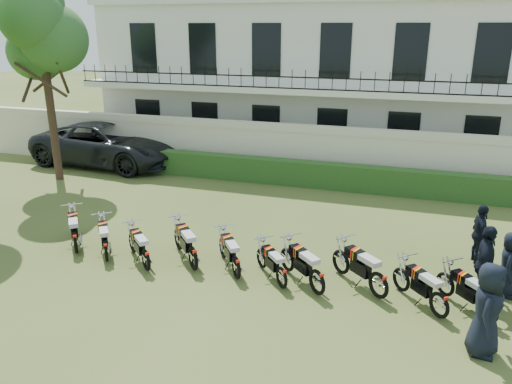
# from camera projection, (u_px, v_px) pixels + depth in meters

# --- Properties ---
(ground) EXTENTS (100.00, 100.00, 0.00)m
(ground) POSITION_uv_depth(u_px,v_px,m) (213.00, 258.00, 13.74)
(ground) COLOR #3E4C1E
(ground) RESTS_ON ground
(perimeter_wall) EXTENTS (30.00, 0.35, 2.30)m
(perimeter_wall) POSITION_uv_depth(u_px,v_px,m) (287.00, 151.00, 20.59)
(perimeter_wall) COLOR beige
(perimeter_wall) RESTS_ON ground
(hedge) EXTENTS (18.00, 0.60, 1.00)m
(hedge) POSITION_uv_depth(u_px,v_px,m) (306.00, 174.00, 19.79)
(hedge) COLOR #213F16
(hedge) RESTS_ON ground
(building) EXTENTS (20.40, 9.60, 7.40)m
(building) POSITION_uv_depth(u_px,v_px,m) (317.00, 75.00, 25.17)
(building) COLOR silver
(building) RESTS_ON ground
(tree_west_near) EXTENTS (3.40, 3.20, 7.90)m
(tree_west_near) POSITION_uv_depth(u_px,v_px,m) (41.00, 31.00, 18.98)
(tree_west_near) COLOR #473323
(tree_west_near) RESTS_ON ground
(motorcycle_0) EXTENTS (1.28, 1.59, 1.06)m
(motorcycle_0) POSITION_uv_depth(u_px,v_px,m) (75.00, 238.00, 13.86)
(motorcycle_0) COLOR black
(motorcycle_0) RESTS_ON ground
(motorcycle_1) EXTENTS (1.17, 1.51, 0.99)m
(motorcycle_1) POSITION_uv_depth(u_px,v_px,m) (105.00, 246.00, 13.39)
(motorcycle_1) COLOR black
(motorcycle_1) RESTS_ON ground
(motorcycle_2) EXTENTS (1.40, 1.33, 1.00)m
(motorcycle_2) POSITION_uv_depth(u_px,v_px,m) (146.00, 255.00, 12.87)
(motorcycle_2) COLOR black
(motorcycle_2) RESTS_ON ground
(motorcycle_3) EXTENTS (1.42, 1.57, 1.10)m
(motorcycle_3) POSITION_uv_depth(u_px,v_px,m) (193.00, 253.00, 12.89)
(motorcycle_3) COLOR black
(motorcycle_3) RESTS_ON ground
(motorcycle_4) EXTENTS (1.18, 1.55, 1.02)m
(motorcycle_4) POSITION_uv_depth(u_px,v_px,m) (236.00, 262.00, 12.46)
(motorcycle_4) COLOR black
(motorcycle_4) RESTS_ON ground
(motorcycle_5) EXTENTS (1.20, 1.33, 0.93)m
(motorcycle_5) POSITION_uv_depth(u_px,v_px,m) (282.00, 273.00, 12.02)
(motorcycle_5) COLOR black
(motorcycle_5) RESTS_ON ground
(motorcycle_6) EXTENTS (1.48, 1.45, 1.08)m
(motorcycle_6) POSITION_uv_depth(u_px,v_px,m) (317.00, 276.00, 11.71)
(motorcycle_6) COLOR black
(motorcycle_6) RESTS_ON ground
(motorcycle_7) EXTENTS (1.56, 1.45, 1.11)m
(motorcycle_7) POSITION_uv_depth(u_px,v_px,m) (379.00, 279.00, 11.55)
(motorcycle_7) COLOR black
(motorcycle_7) RESTS_ON ground
(motorcycle_8) EXTENTS (1.29, 1.44, 1.01)m
(motorcycle_8) POSITION_uv_depth(u_px,v_px,m) (440.00, 299.00, 10.79)
(motorcycle_8) COLOR black
(motorcycle_8) RESTS_ON ground
(motorcycle_9) EXTENTS (1.26, 1.45, 1.00)m
(motorcycle_9) POSITION_uv_depth(u_px,v_px,m) (488.00, 305.00, 10.57)
(motorcycle_9) COLOR black
(motorcycle_9) RESTS_ON ground
(suv) EXTENTS (7.17, 3.66, 1.94)m
(suv) POSITION_uv_depth(u_px,v_px,m) (108.00, 144.00, 22.71)
(suv) COLOR black
(suv) RESTS_ON ground
(officer_0) EXTENTS (0.77, 1.03, 1.91)m
(officer_0) POSITION_uv_depth(u_px,v_px,m) (487.00, 310.00, 9.48)
(officer_0) COLOR black
(officer_0) RESTS_ON ground
(officer_2) EXTENTS (0.65, 1.16, 1.87)m
(officer_2) POSITION_uv_depth(u_px,v_px,m) (485.00, 265.00, 11.31)
(officer_2) COLOR black
(officer_2) RESTS_ON ground
(officer_3) EXTENTS (0.69, 0.88, 1.59)m
(officer_3) POSITION_uv_depth(u_px,v_px,m) (509.00, 264.00, 11.63)
(officer_3) COLOR black
(officer_3) RESTS_ON ground
(officer_5) EXTENTS (0.57, 1.02, 1.64)m
(officer_5) POSITION_uv_depth(u_px,v_px,m) (480.00, 234.00, 13.26)
(officer_5) COLOR black
(officer_5) RESTS_ON ground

